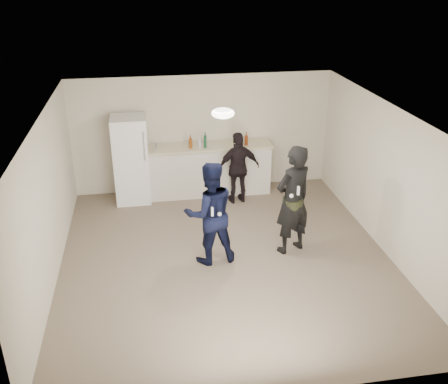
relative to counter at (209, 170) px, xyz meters
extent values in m
plane|color=#6B5B4C|center=(-0.07, -2.67, -0.53)|extent=(6.00, 6.00, 0.00)
plane|color=silver|center=(-0.07, -2.67, 1.98)|extent=(6.00, 6.00, 0.00)
plane|color=beige|center=(-0.07, 0.33, 0.72)|extent=(6.00, 0.00, 6.00)
plane|color=beige|center=(-0.07, -5.67, 0.72)|extent=(6.00, 0.00, 6.00)
plane|color=beige|center=(-2.82, -2.67, 0.72)|extent=(0.00, 6.00, 6.00)
plane|color=beige|center=(2.68, -2.67, 0.72)|extent=(0.00, 6.00, 6.00)
cube|color=silver|center=(0.00, 0.00, 0.00)|extent=(2.60, 0.56, 1.05)
cube|color=beige|center=(0.00, 0.00, 0.55)|extent=(2.68, 0.64, 0.04)
cube|color=white|center=(-1.61, -0.07, 0.38)|extent=(0.70, 0.70, 1.80)
cylinder|color=silver|center=(-1.33, -0.44, 0.78)|extent=(0.02, 0.02, 0.60)
ellipsoid|color=white|center=(-0.07, -2.37, 1.93)|extent=(0.36, 0.36, 0.16)
cylinder|color=silver|center=(-1.10, -0.12, 0.65)|extent=(0.08, 0.08, 0.17)
imported|color=#0E153C|center=(-0.34, -2.66, 0.35)|extent=(0.93, 0.77, 1.76)
imported|color=black|center=(1.08, -2.57, 0.44)|extent=(0.83, 0.71, 1.92)
cylinder|color=#2F3819|center=(1.08, -2.57, 0.32)|extent=(0.34, 0.34, 0.28)
imported|color=black|center=(0.55, -0.52, 0.23)|extent=(0.92, 0.48, 1.51)
cube|color=white|center=(-0.34, -2.94, 0.53)|extent=(0.04, 0.04, 0.15)
sphere|color=silver|center=(-0.22, -2.91, 0.45)|extent=(0.07, 0.07, 0.07)
cube|color=silver|center=(1.08, -2.82, 0.72)|extent=(0.04, 0.04, 0.15)
sphere|color=white|center=(0.98, -2.79, 0.62)|extent=(0.07, 0.07, 0.07)
cylinder|color=maroon|center=(0.79, -0.11, 0.67)|extent=(0.07, 0.07, 0.21)
cylinder|color=#14472A|center=(-0.08, -0.12, 0.69)|extent=(0.06, 0.06, 0.26)
cylinder|color=brown|center=(-0.38, -0.10, 0.67)|extent=(0.08, 0.08, 0.20)
cylinder|color=silver|center=(-0.19, -0.13, 0.65)|extent=(0.07, 0.07, 0.16)
camera|label=1|loc=(-1.27, -9.79, 4.06)|focal=40.00mm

